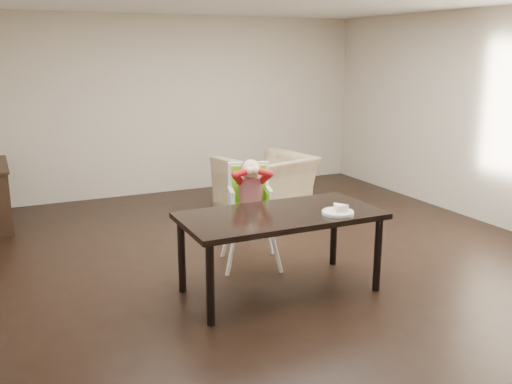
% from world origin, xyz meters
% --- Properties ---
extents(ground, '(7.00, 7.00, 0.00)m').
position_xyz_m(ground, '(0.00, 0.00, 0.00)').
color(ground, black).
rests_on(ground, ground).
extents(room_walls, '(6.02, 7.02, 2.71)m').
position_xyz_m(room_walls, '(0.00, 0.00, 1.86)').
color(room_walls, beige).
rests_on(room_walls, ground).
extents(dining_table, '(1.80, 0.90, 0.75)m').
position_xyz_m(dining_table, '(-0.43, -0.69, 0.67)').
color(dining_table, black).
rests_on(dining_table, ground).
extents(high_chair, '(0.58, 0.58, 1.11)m').
position_xyz_m(high_chair, '(-0.38, 0.07, 0.78)').
color(high_chair, white).
rests_on(high_chair, ground).
extents(plate, '(0.36, 0.36, 0.08)m').
position_xyz_m(plate, '(0.03, -0.93, 0.78)').
color(plate, white).
rests_on(plate, dining_table).
extents(armchair, '(1.33, 1.04, 1.02)m').
position_xyz_m(armchair, '(0.68, 1.88, 0.51)').
color(armchair, tan).
rests_on(armchair, ground).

